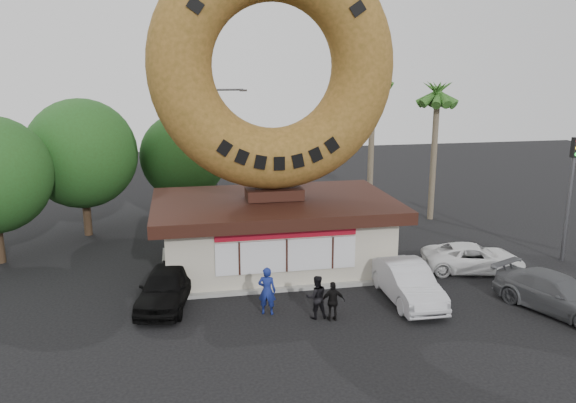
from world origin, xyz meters
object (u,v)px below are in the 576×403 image
(car_black, at_px, (166,287))
(car_silver, at_px, (407,282))
(person_left, at_px, (267,291))
(traffic_signal, at_px, (571,184))
(car_grey, at_px, (557,294))
(car_white, at_px, (473,258))
(person_center, at_px, (316,297))
(donut_shop, at_px, (274,230))
(giant_donut, at_px, (273,66))
(street_lamp, at_px, (218,145))
(person_right, at_px, (333,301))

(car_black, relative_size, car_silver, 0.96)
(person_left, bearing_deg, traffic_signal, -148.84)
(traffic_signal, height_order, car_grey, traffic_signal)
(car_grey, bearing_deg, car_white, 77.91)
(traffic_signal, bearing_deg, car_white, -174.76)
(person_center, height_order, car_silver, person_center)
(donut_shop, xyz_separation_m, car_grey, (9.91, -7.14, -1.05))
(giant_donut, bearing_deg, car_silver, -47.56)
(street_lamp, height_order, person_left, street_lamp)
(person_left, xyz_separation_m, person_center, (1.77, -0.71, -0.10))
(person_left, distance_m, person_center, 1.91)
(traffic_signal, bearing_deg, car_grey, -128.48)
(giant_donut, height_order, car_silver, giant_donut)
(person_right, bearing_deg, street_lamp, -75.66)
(street_lamp, relative_size, car_silver, 1.69)
(donut_shop, distance_m, person_center, 6.03)
(donut_shop, xyz_separation_m, street_lamp, (-1.86, 10.02, 2.72))
(donut_shop, relative_size, car_grey, 2.26)
(traffic_signal, relative_size, car_grey, 1.23)
(donut_shop, height_order, person_right, donut_shop)
(car_grey, bearing_deg, giant_donut, 120.46)
(giant_donut, distance_m, person_right, 10.66)
(person_left, height_order, person_center, person_left)
(street_lamp, xyz_separation_m, car_grey, (11.77, -17.15, -3.76))
(car_black, bearing_deg, giant_donut, 47.47)
(person_right, bearing_deg, traffic_signal, -157.76)
(giant_donut, relative_size, person_right, 7.19)
(car_black, xyz_separation_m, car_white, (13.96, 1.16, -0.13))
(traffic_signal, distance_m, person_left, 15.79)
(person_right, relative_size, car_black, 0.34)
(car_white, bearing_deg, car_grey, -155.21)
(person_left, relative_size, car_silver, 0.40)
(street_lamp, xyz_separation_m, car_black, (-3.16, -13.63, -3.71))
(car_white, bearing_deg, car_black, 107.90)
(person_left, bearing_deg, car_black, -3.59)
(giant_donut, height_order, traffic_signal, giant_donut)
(street_lamp, bearing_deg, car_grey, -55.55)
(donut_shop, relative_size, car_black, 2.48)
(giant_donut, height_order, street_lamp, giant_donut)
(person_center, height_order, car_grey, person_center)
(car_silver, bearing_deg, donut_shop, 133.06)
(car_silver, bearing_deg, person_left, -177.55)
(giant_donut, distance_m, car_black, 10.54)
(car_silver, bearing_deg, street_lamp, 113.79)
(traffic_signal, xyz_separation_m, person_left, (-15.18, -3.23, -2.92))
(person_right, bearing_deg, car_grey, 178.15)
(giant_donut, xyz_separation_m, car_black, (-5.01, -3.63, -8.53))
(giant_donut, relative_size, street_lamp, 1.38)
(car_white, bearing_deg, person_left, 118.41)
(person_right, relative_size, car_white, 0.33)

